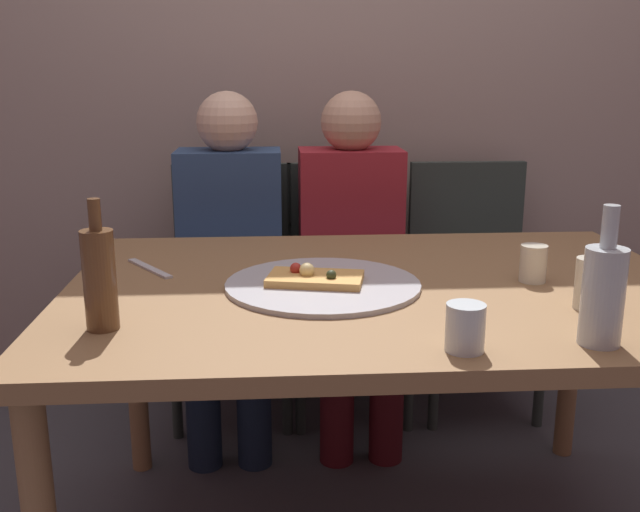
{
  "coord_description": "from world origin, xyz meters",
  "views": [
    {
      "loc": [
        -0.26,
        -1.64,
        1.24
      ],
      "look_at": [
        -0.15,
        0.08,
        0.79
      ],
      "focal_mm": 40.44,
      "sensor_mm": 36.0,
      "label": 1
    }
  ],
  "objects_px": {
    "tumbler_near": "(533,263)",
    "chair_left": "(233,273)",
    "beer_bottle": "(603,293)",
    "wine_bottle": "(100,278)",
    "pizza_tray": "(323,285)",
    "pizza_slice_last": "(314,278)",
    "guest_in_sweater": "(230,249)",
    "wine_glass": "(465,328)",
    "table_knife": "(149,268)",
    "chair_middle": "(348,271)",
    "tumbler_far": "(589,284)",
    "guest_in_beanie": "(353,247)",
    "dining_table": "(382,311)",
    "chair_right": "(472,268)"
  },
  "relations": [
    {
      "from": "pizza_tray",
      "to": "tumbler_near",
      "type": "relative_size",
      "value": 5.11
    },
    {
      "from": "dining_table",
      "to": "beer_bottle",
      "type": "bearing_deg",
      "value": -50.55
    },
    {
      "from": "table_knife",
      "to": "chair_middle",
      "type": "distance_m",
      "value": 0.99
    },
    {
      "from": "beer_bottle",
      "to": "table_knife",
      "type": "height_order",
      "value": "beer_bottle"
    },
    {
      "from": "wine_bottle",
      "to": "tumbler_near",
      "type": "height_order",
      "value": "wine_bottle"
    },
    {
      "from": "pizza_slice_last",
      "to": "tumbler_far",
      "type": "relative_size",
      "value": 2.18
    },
    {
      "from": "wine_bottle",
      "to": "table_knife",
      "type": "distance_m",
      "value": 0.45
    },
    {
      "from": "chair_middle",
      "to": "beer_bottle",
      "type": "bearing_deg",
      "value": 103.72
    },
    {
      "from": "pizza_slice_last",
      "to": "wine_bottle",
      "type": "relative_size",
      "value": 0.93
    },
    {
      "from": "beer_bottle",
      "to": "tumbler_near",
      "type": "height_order",
      "value": "beer_bottle"
    },
    {
      "from": "pizza_slice_last",
      "to": "chair_right",
      "type": "height_order",
      "value": "chair_right"
    },
    {
      "from": "beer_bottle",
      "to": "guest_in_beanie",
      "type": "xyz_separation_m",
      "value": [
        -0.33,
        1.19,
        -0.2
      ]
    },
    {
      "from": "tumbler_near",
      "to": "chair_left",
      "type": "xyz_separation_m",
      "value": [
        -0.77,
        0.93,
        -0.27
      ]
    },
    {
      "from": "wine_bottle",
      "to": "guest_in_beanie",
      "type": "distance_m",
      "value": 1.23
    },
    {
      "from": "tumbler_near",
      "to": "guest_in_sweater",
      "type": "height_order",
      "value": "guest_in_sweater"
    },
    {
      "from": "tumbler_near",
      "to": "chair_middle",
      "type": "relative_size",
      "value": 0.1
    },
    {
      "from": "tumbler_near",
      "to": "chair_left",
      "type": "height_order",
      "value": "chair_left"
    },
    {
      "from": "chair_middle",
      "to": "guest_in_beanie",
      "type": "distance_m",
      "value": 0.2
    },
    {
      "from": "tumbler_near",
      "to": "tumbler_far",
      "type": "distance_m",
      "value": 0.21
    },
    {
      "from": "pizza_tray",
      "to": "chair_middle",
      "type": "height_order",
      "value": "chair_middle"
    },
    {
      "from": "chair_left",
      "to": "chair_middle",
      "type": "xyz_separation_m",
      "value": [
        0.43,
        0.0,
        0.0
      ]
    },
    {
      "from": "wine_glass",
      "to": "table_knife",
      "type": "bearing_deg",
      "value": 137.97
    },
    {
      "from": "dining_table",
      "to": "chair_right",
      "type": "xyz_separation_m",
      "value": [
        0.48,
        0.92,
        -0.16
      ]
    },
    {
      "from": "pizza_slice_last",
      "to": "guest_in_sweater",
      "type": "bearing_deg",
      "value": 107.16
    },
    {
      "from": "wine_bottle",
      "to": "tumbler_near",
      "type": "relative_size",
      "value": 2.89
    },
    {
      "from": "wine_glass",
      "to": "chair_left",
      "type": "xyz_separation_m",
      "value": [
        -0.49,
        1.36,
        -0.27
      ]
    },
    {
      "from": "wine_glass",
      "to": "chair_left",
      "type": "bearing_deg",
      "value": 110.0
    },
    {
      "from": "pizza_slice_last",
      "to": "guest_in_beanie",
      "type": "bearing_deg",
      "value": 77.18
    },
    {
      "from": "chair_middle",
      "to": "guest_in_sweater",
      "type": "relative_size",
      "value": 0.77
    },
    {
      "from": "beer_bottle",
      "to": "pizza_tray",
      "type": "bearing_deg",
      "value": 140.97
    },
    {
      "from": "tumbler_near",
      "to": "tumbler_far",
      "type": "relative_size",
      "value": 0.81
    },
    {
      "from": "guest_in_sweater",
      "to": "wine_bottle",
      "type": "bearing_deg",
      "value": 79.8
    },
    {
      "from": "dining_table",
      "to": "wine_glass",
      "type": "bearing_deg",
      "value": -79.0
    },
    {
      "from": "guest_in_beanie",
      "to": "pizza_tray",
      "type": "bearing_deg",
      "value": 78.57
    },
    {
      "from": "tumbler_near",
      "to": "table_knife",
      "type": "xyz_separation_m",
      "value": [
        -0.94,
        0.17,
        -0.04
      ]
    },
    {
      "from": "pizza_slice_last",
      "to": "tumbler_near",
      "type": "bearing_deg",
      "value": 1.34
    },
    {
      "from": "tumbler_near",
      "to": "wine_glass",
      "type": "xyz_separation_m",
      "value": [
        -0.28,
        -0.42,
        -0.0
      ]
    },
    {
      "from": "wine_glass",
      "to": "chair_right",
      "type": "xyz_separation_m",
      "value": [
        0.4,
        1.36,
        -0.27
      ]
    },
    {
      "from": "tumbler_near",
      "to": "pizza_tray",
      "type": "bearing_deg",
      "value": -178.48
    },
    {
      "from": "chair_middle",
      "to": "guest_in_sweater",
      "type": "xyz_separation_m",
      "value": [
        -0.43,
        -0.15,
        0.13
      ]
    },
    {
      "from": "pizza_tray",
      "to": "wine_glass",
      "type": "bearing_deg",
      "value": -60.87
    },
    {
      "from": "dining_table",
      "to": "chair_left",
      "type": "bearing_deg",
      "value": 113.91
    },
    {
      "from": "beer_bottle",
      "to": "wine_glass",
      "type": "distance_m",
      "value": 0.27
    },
    {
      "from": "wine_bottle",
      "to": "guest_in_beanie",
      "type": "relative_size",
      "value": 0.22
    },
    {
      "from": "chair_left",
      "to": "chair_right",
      "type": "bearing_deg",
      "value": -180.0
    },
    {
      "from": "beer_bottle",
      "to": "chair_middle",
      "type": "relative_size",
      "value": 0.29
    },
    {
      "from": "pizza_slice_last",
      "to": "guest_in_beanie",
      "type": "relative_size",
      "value": 0.21
    },
    {
      "from": "pizza_slice_last",
      "to": "wine_glass",
      "type": "relative_size",
      "value": 2.73
    },
    {
      "from": "chair_left",
      "to": "chair_middle",
      "type": "distance_m",
      "value": 0.43
    },
    {
      "from": "pizza_tray",
      "to": "beer_bottle",
      "type": "relative_size",
      "value": 1.75
    }
  ]
}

